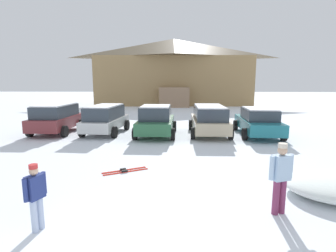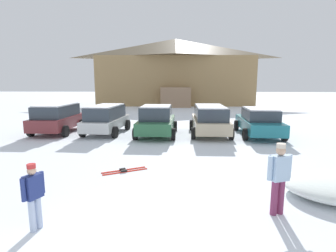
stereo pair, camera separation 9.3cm
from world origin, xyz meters
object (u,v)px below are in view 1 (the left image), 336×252
ski_lodge (173,72)px  skier_teen_in_navy_coat (36,194)px  parked_silver_wagon (105,118)px  parked_green_coupe (156,121)px  parked_beige_suv (209,119)px  pair_of_skis (125,171)px  parked_teal_hatchback (258,121)px  parked_maroon_van (56,118)px  skier_adult_in_blue_parka (281,175)px

ski_lodge → skier_teen_in_navy_coat: ski_lodge is taller
parked_silver_wagon → skier_teen_in_navy_coat: (1.41, -10.27, -0.11)m
ski_lodge → parked_silver_wagon: size_ratio=5.03×
parked_green_coupe → parked_beige_suv: 3.07m
ski_lodge → parked_beige_suv: 22.00m
parked_green_coupe → pair_of_skis: parked_green_coupe is taller
parked_silver_wagon → ski_lodge: bearing=80.3°
parked_green_coupe → parked_teal_hatchback: 5.80m
parked_maroon_van → skier_adult_in_blue_parka: 13.45m
parked_beige_suv → pair_of_skis: parked_beige_suv is taller
ski_lodge → pair_of_skis: size_ratio=13.90×
parked_maroon_van → parked_silver_wagon: (2.97, -0.08, -0.02)m
parked_teal_hatchback → parked_maroon_van: bearing=178.4°
parked_silver_wagon → skier_teen_in_navy_coat: parked_silver_wagon is taller
ski_lodge → parked_teal_hatchback: 22.62m
parked_beige_suv → parked_maroon_van: bearing=178.8°
parked_beige_suv → parked_silver_wagon: bearing=179.0°
ski_lodge → parked_beige_suv: (2.42, -21.58, -3.53)m
parked_maroon_van → parked_teal_hatchback: parked_maroon_van is taller
parked_teal_hatchback → pair_of_skis: 9.05m
ski_lodge → parked_maroon_van: 22.67m
parked_maroon_van → skier_adult_in_blue_parka: (9.56, -9.47, 0.02)m
ski_lodge → parked_teal_hatchback: size_ratio=4.37×
parked_teal_hatchback → parked_silver_wagon: bearing=178.4°
parked_maroon_van → pair_of_skis: 8.68m
parked_green_coupe → parked_maroon_van: bearing=174.7°
parked_silver_wagon → skier_adult_in_blue_parka: (6.59, -9.39, 0.04)m
parked_teal_hatchback → skier_teen_in_navy_coat: (-7.42, -10.03, -0.01)m
parked_beige_suv → skier_teen_in_navy_coat: bearing=-114.7°
parked_maroon_van → parked_green_coupe: bearing=-5.3°
parked_silver_wagon → parked_maroon_van: bearing=178.5°
parked_silver_wagon → parked_teal_hatchback: bearing=-1.6°
skier_adult_in_blue_parka → parked_silver_wagon: bearing=125.1°
ski_lodge → parked_maroon_van: ski_lodge is taller
ski_lodge → parked_green_coupe: ski_lodge is taller
parked_beige_suv → parked_teal_hatchback: parked_beige_suv is taller
parked_maroon_van → parked_green_coupe: 6.03m
skier_teen_in_navy_coat → parked_beige_suv: bearing=65.3°
parked_maroon_van → skier_teen_in_navy_coat: 11.24m
parked_maroon_van → pair_of_skis: size_ratio=2.68×
parked_silver_wagon → parked_green_coupe: 3.07m
parked_green_coupe → pair_of_skis: 6.24m
parked_green_coupe → parked_beige_suv: bearing=7.0°
parked_maroon_van → parked_beige_suv: 9.05m
parked_green_coupe → parked_teal_hatchback: parked_green_coupe is taller
parked_teal_hatchback → pair_of_skis: parked_teal_hatchback is taller
ski_lodge → parked_silver_wagon: ski_lodge is taller
skier_teen_in_navy_coat → pair_of_skis: size_ratio=0.93×
parked_green_coupe → skier_adult_in_blue_parka: (3.56, -8.91, 0.09)m
ski_lodge → parked_green_coupe: 22.26m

